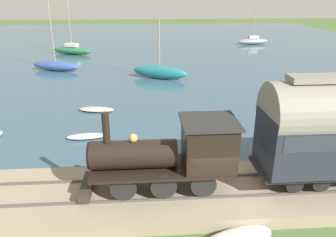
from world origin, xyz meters
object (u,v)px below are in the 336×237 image
(rowboat_off_pier, at_px, (86,136))
(rowboat_far_out, at_px, (96,109))
(sailboat_gray, at_px, (253,41))
(sailboat_teal, at_px, (160,72))
(sailboat_blue, at_px, (56,66))
(rowboat_near_shore, at_px, (278,114))
(sailboat_green, at_px, (72,50))
(steam_locomotive, at_px, (176,151))

(rowboat_off_pier, xyz_separation_m, rowboat_far_out, (4.91, 0.01, 0.00))
(sailboat_gray, xyz_separation_m, sailboat_teal, (-22.45, 17.04, 0.13))
(sailboat_blue, distance_m, rowboat_near_shore, 25.37)
(sailboat_green, xyz_separation_m, rowboat_near_shore, (-26.87, -19.65, -0.37))
(steam_locomotive, relative_size, rowboat_off_pier, 2.68)
(sailboat_green, xyz_separation_m, sailboat_teal, (-15.03, -11.78, 0.06))
(sailboat_green, xyz_separation_m, rowboat_far_out, (-24.59, -6.56, -0.47))
(sailboat_blue, xyz_separation_m, rowboat_far_out, (-14.05, -6.32, -0.43))
(rowboat_off_pier, bearing_deg, rowboat_far_out, -5.18)
(steam_locomotive, distance_m, rowboat_far_out, 12.72)
(sailboat_gray, height_order, sailboat_green, sailboat_green)
(steam_locomotive, height_order, sailboat_blue, sailboat_blue)
(steam_locomotive, height_order, rowboat_off_pier, steam_locomotive)
(rowboat_far_out, bearing_deg, sailboat_blue, 33.95)
(steam_locomotive, height_order, rowboat_far_out, steam_locomotive)
(sailboat_gray, xyz_separation_m, rowboat_far_out, (-32.01, 22.26, -0.41))
(rowboat_off_pier, bearing_deg, steam_locomotive, -149.28)
(sailboat_green, bearing_deg, rowboat_off_pier, -144.70)
(steam_locomotive, relative_size, rowboat_near_shore, 2.29)
(steam_locomotive, height_order, sailboat_teal, sailboat_teal)
(sailboat_blue, xyz_separation_m, sailboat_teal, (-4.49, -11.55, 0.11))
(sailboat_green, height_order, rowboat_far_out, sailboat_green)
(sailboat_gray, relative_size, sailboat_teal, 1.13)
(steam_locomotive, height_order, sailboat_gray, sailboat_gray)
(sailboat_green, relative_size, sailboat_teal, 1.50)
(steam_locomotive, bearing_deg, sailboat_gray, -21.80)
(rowboat_near_shore, bearing_deg, rowboat_off_pier, 50.16)
(sailboat_blue, height_order, rowboat_off_pier, sailboat_blue)
(rowboat_far_out, bearing_deg, sailboat_gray, -25.10)
(steam_locomotive, xyz_separation_m, sailboat_blue, (25.61, 11.16, -1.76))
(sailboat_green, bearing_deg, rowboat_near_shore, -121.08)
(sailboat_green, relative_size, rowboat_off_pier, 3.75)
(sailboat_blue, relative_size, rowboat_far_out, 2.81)
(sailboat_teal, bearing_deg, rowboat_near_shore, -121.38)
(sailboat_green, distance_m, rowboat_far_out, 25.45)
(sailboat_green, height_order, rowboat_near_shore, sailboat_green)
(sailboat_green, bearing_deg, rowboat_far_out, -142.32)
(rowboat_far_out, bearing_deg, steam_locomotive, -147.58)
(sailboat_teal, height_order, rowboat_far_out, sailboat_teal)
(sailboat_green, bearing_deg, sailboat_blue, -155.96)
(rowboat_far_out, bearing_deg, rowboat_near_shore, -90.17)
(rowboat_near_shore, relative_size, rowboat_off_pier, 1.17)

